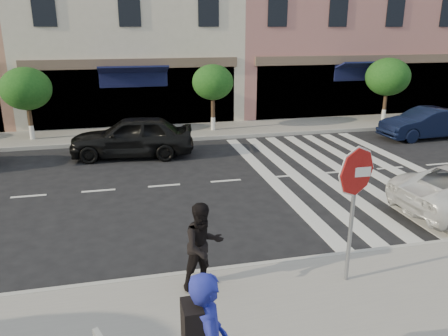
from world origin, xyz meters
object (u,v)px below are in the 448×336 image
Objects in this scene: stop_sign at (355,186)px; car_far_right at (426,123)px; car_far_mid at (132,136)px; walker at (203,246)px.

car_far_right is (9.23, 10.05, -1.38)m from stop_sign.
stop_sign is at bearing 26.89° from car_far_mid.
walker is 0.40× the size of car_far_right.
car_far_right is (12.89, 0.00, -0.11)m from car_far_mid.
car_far_mid is (-0.97, 9.65, -0.19)m from walker.
car_far_right is at bearing 20.91° from walker.
stop_sign is 10.77m from car_far_mid.
stop_sign is 2.93m from walker.
stop_sign is 1.60× the size of walker.
stop_sign reaches higher than car_far_mid.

